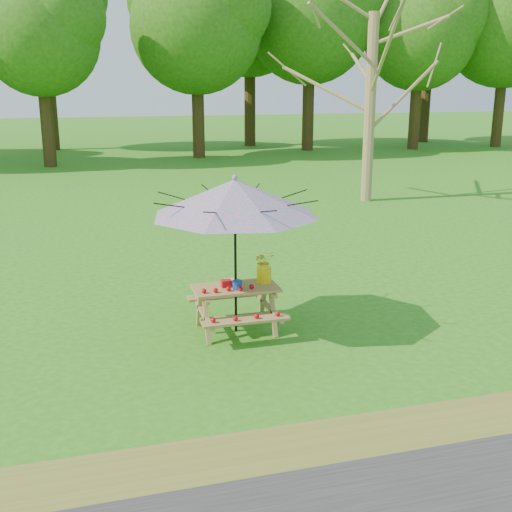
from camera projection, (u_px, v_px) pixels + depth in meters
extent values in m
plane|color=#2C7516|center=(17.00, 370.00, 8.01)|extent=(120.00, 120.00, 0.00)
cylinder|color=#8C6F4C|center=(370.00, 109.00, 18.68)|extent=(0.35, 0.35, 5.38)
cube|color=#9C7546|center=(236.00, 288.00, 9.09)|extent=(1.20, 0.62, 0.04)
cube|color=#9C7546|center=(246.00, 321.00, 8.66)|extent=(1.20, 0.22, 0.04)
cube|color=#9C7546|center=(227.00, 295.00, 9.68)|extent=(1.20, 0.22, 0.04)
cylinder|color=black|center=(235.00, 256.00, 8.96)|extent=(0.04, 0.04, 2.25)
cone|color=teal|center=(235.00, 198.00, 8.75)|extent=(2.77, 2.77, 0.50)
sphere|color=teal|center=(235.00, 177.00, 8.67)|extent=(0.08, 0.08, 0.08)
cube|color=red|center=(226.00, 283.00, 9.07)|extent=(0.14, 0.12, 0.10)
cylinder|color=#1439A4|center=(237.00, 285.00, 8.96)|extent=(0.13, 0.13, 0.13)
cube|color=beige|center=(230.00, 282.00, 9.21)|extent=(0.13, 0.13, 0.07)
cylinder|color=yellow|center=(264.00, 275.00, 9.27)|extent=(0.21, 0.21, 0.21)
imported|color=yellow|center=(264.00, 261.00, 9.22)|extent=(0.31, 0.28, 0.32)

